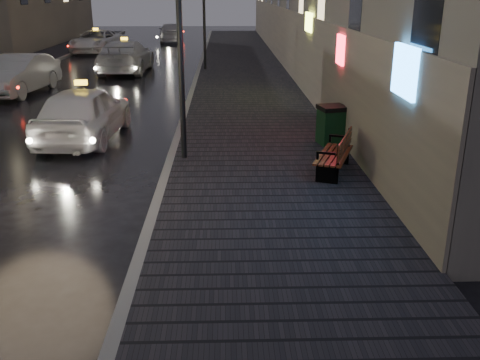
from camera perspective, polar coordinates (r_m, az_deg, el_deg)
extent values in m
plane|color=black|center=(8.65, -21.37, -10.67)|extent=(120.00, 120.00, 0.00)
cube|color=black|center=(28.31, 0.44, 11.35)|extent=(4.60, 58.00, 0.15)
cube|color=slate|center=(28.33, -4.51, 11.30)|extent=(0.20, 58.00, 0.15)
cube|color=slate|center=(30.11, -21.98, 10.46)|extent=(0.20, 58.00, 0.15)
cylinder|color=black|center=(13.13, -6.35, 12.90)|extent=(0.14, 0.14, 5.00)
cylinder|color=black|center=(29.05, -3.84, 16.63)|extent=(0.14, 0.14, 5.00)
cube|color=black|center=(11.86, 9.28, 0.62)|extent=(0.49, 0.24, 0.40)
cube|color=black|center=(11.72, 10.43, 2.11)|extent=(0.08, 0.08, 0.70)
cube|color=black|center=(11.73, 9.17, 2.86)|extent=(0.41, 0.20, 0.05)
cube|color=black|center=(13.27, 10.48, 2.61)|extent=(0.49, 0.24, 0.40)
cube|color=black|center=(13.15, 11.52, 3.96)|extent=(0.08, 0.08, 0.70)
cube|color=black|center=(13.15, 10.40, 4.63)|extent=(0.41, 0.20, 0.05)
cube|color=#4D2410|center=(12.50, 9.98, 2.67)|extent=(1.23, 1.90, 0.04)
cube|color=#4D2410|center=(12.38, 11.15, 3.83)|extent=(0.68, 1.69, 0.40)
cube|color=black|center=(14.89, 9.72, 5.60)|extent=(0.77, 0.77, 0.94)
cube|color=black|center=(14.77, 9.84, 7.60)|extent=(0.83, 0.83, 0.12)
imported|color=silver|center=(16.24, -16.32, 6.91)|extent=(2.18, 4.82, 1.60)
imported|color=#94949B|center=(24.60, -22.60, 10.33)|extent=(2.28, 5.06, 1.61)
imported|color=#BBBBC2|center=(29.53, -12.12, 12.77)|extent=(2.48, 5.84, 1.68)
imported|color=silver|center=(39.77, -15.05, 14.10)|extent=(3.24, 5.75, 1.52)
imported|color=#A8A6AF|center=(46.46, -7.36, 15.37)|extent=(2.46, 4.95, 1.62)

